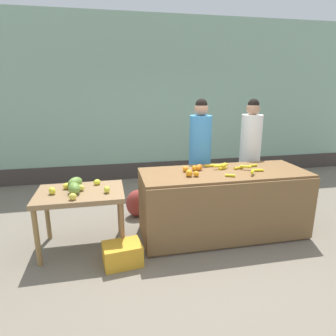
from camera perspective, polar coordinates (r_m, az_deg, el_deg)
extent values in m
plane|color=#756B5B|center=(4.26, 4.57, -12.95)|extent=(24.00, 24.00, 0.00)
cube|color=#8CB299|center=(6.64, -2.44, 13.05)|extent=(9.95, 0.20, 3.48)
cube|color=#3F3833|center=(6.78, -2.13, -0.28)|extent=(9.95, 0.04, 0.36)
cube|color=brown|center=(4.20, 10.59, -6.67)|extent=(2.27, 0.86, 0.92)
cube|color=brown|center=(3.83, 13.11, -9.08)|extent=(2.27, 0.03, 0.86)
cube|color=olive|center=(3.83, -16.73, -4.80)|extent=(1.07, 0.75, 0.06)
cylinder|color=olive|center=(3.76, -24.17, -12.32)|extent=(0.06, 0.06, 0.71)
cylinder|color=olive|center=(3.67, -8.93, -11.81)|extent=(0.06, 0.06, 0.71)
cylinder|color=olive|center=(4.34, -22.45, -8.41)|extent=(0.06, 0.06, 0.71)
cylinder|color=#8F6744|center=(4.25, -9.42, -7.85)|extent=(0.06, 0.06, 0.71)
cylinder|color=gold|center=(4.33, 10.59, 0.66)|extent=(0.14, 0.12, 0.04)
cylinder|color=gold|center=(3.82, 12.01, -1.43)|extent=(0.13, 0.08, 0.04)
cylinder|color=yellow|center=(4.16, 17.09, -0.41)|extent=(0.15, 0.06, 0.04)
cylinder|color=yellow|center=(4.14, 10.61, -0.03)|extent=(0.13, 0.08, 0.04)
cylinder|color=gold|center=(4.24, 8.09, 0.44)|extent=(0.14, 0.05, 0.04)
cylinder|color=yellow|center=(4.28, 9.24, 0.52)|extent=(0.14, 0.09, 0.04)
cylinder|color=gold|center=(4.21, 13.56, 0.04)|extent=(0.15, 0.08, 0.04)
cylinder|color=gold|center=(4.38, 16.18, 0.47)|extent=(0.13, 0.05, 0.04)
cylinder|color=yellow|center=(4.18, 14.91, 0.28)|extent=(0.14, 0.10, 0.04)
cylinder|color=yellow|center=(4.12, 9.72, 0.37)|extent=(0.12, 0.04, 0.04)
cylinder|color=yellow|center=(3.96, 16.15, -0.64)|extent=(0.11, 0.13, 0.04)
cylinder|color=gold|center=(4.18, 10.98, 0.52)|extent=(0.14, 0.13, 0.04)
sphere|color=orange|center=(3.76, 5.55, -1.13)|extent=(0.07, 0.07, 0.07)
sphere|color=orange|center=(3.96, 3.43, -0.19)|extent=(0.08, 0.08, 0.08)
sphere|color=orange|center=(4.02, 5.16, -0.01)|extent=(0.07, 0.07, 0.07)
sphere|color=orange|center=(3.75, 4.13, -1.00)|extent=(0.09, 0.09, 0.09)
sphere|color=orange|center=(4.05, 6.12, 0.15)|extent=(0.08, 0.08, 0.08)
sphere|color=orange|center=(4.03, 5.83, -0.01)|extent=(0.07, 0.07, 0.07)
ellipsoid|color=yellow|center=(4.01, -18.42, -2.99)|extent=(0.11, 0.12, 0.07)
ellipsoid|color=yellow|center=(3.78, -17.77, -3.97)|extent=(0.13, 0.13, 0.09)
ellipsoid|color=yellow|center=(3.95, -19.16, -3.32)|extent=(0.12, 0.12, 0.08)
ellipsoid|color=#DAD54B|center=(3.82, -16.78, -3.73)|extent=(0.11, 0.07, 0.08)
ellipsoid|color=yellow|center=(3.82, -21.63, -4.13)|extent=(0.12, 0.13, 0.09)
ellipsoid|color=yellow|center=(3.55, -18.08, -5.31)|extent=(0.10, 0.08, 0.08)
ellipsoid|color=yellow|center=(3.67, -11.83, -4.12)|extent=(0.07, 0.10, 0.09)
ellipsoid|color=yellow|center=(4.00, -13.65, -2.68)|extent=(0.12, 0.11, 0.07)
ellipsoid|color=yellow|center=(3.95, -18.25, -3.15)|extent=(0.13, 0.14, 0.09)
ellipsoid|color=olive|center=(3.94, -17.61, -2.73)|extent=(0.24, 0.26, 0.14)
ellipsoid|color=olive|center=(3.73, -17.79, -3.78)|extent=(0.18, 0.24, 0.14)
cylinder|color=#33333D|center=(4.79, 6.00, -4.92)|extent=(0.29, 0.29, 0.72)
cylinder|color=#3F8CCC|center=(4.57, 6.29, 4.59)|extent=(0.34, 0.34, 0.89)
sphere|color=tan|center=(4.50, 6.49, 11.32)|extent=(0.21, 0.21, 0.21)
sphere|color=black|center=(4.49, 6.52, 12.19)|extent=(0.18, 0.18, 0.18)
cylinder|color=#33333D|center=(5.21, 15.15, -3.73)|extent=(0.29, 0.29, 0.72)
cylinder|color=white|center=(5.01, 15.79, 4.94)|extent=(0.34, 0.34, 0.88)
sphere|color=tan|center=(4.94, 16.25, 11.03)|extent=(0.21, 0.21, 0.21)
sphere|color=black|center=(4.94, 16.31, 11.82)|extent=(0.18, 0.18, 0.18)
cube|color=gold|center=(3.63, -8.86, -16.22)|extent=(0.48, 0.37, 0.26)
ellipsoid|color=maroon|center=(4.77, -6.01, -6.83)|extent=(0.39, 0.34, 0.44)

